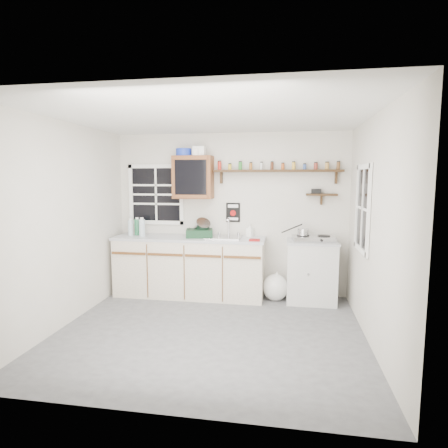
# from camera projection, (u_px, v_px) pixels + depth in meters

# --- Properties ---
(room) EXTENTS (3.64, 3.24, 2.54)m
(room) POSITION_uv_depth(u_px,v_px,m) (209.00, 228.00, 4.29)
(room) COLOR #4E4E50
(room) RESTS_ON ground
(main_cabinet) EXTENTS (2.31, 0.63, 0.92)m
(main_cabinet) POSITION_uv_depth(u_px,v_px,m) (190.00, 266.00, 5.76)
(main_cabinet) COLOR #BCAF9B
(main_cabinet) RESTS_ON floor
(right_cabinet) EXTENTS (0.73, 0.57, 0.91)m
(right_cabinet) POSITION_uv_depth(u_px,v_px,m) (311.00, 271.00, 5.48)
(right_cabinet) COLOR beige
(right_cabinet) RESTS_ON floor
(sink) EXTENTS (0.52, 0.44, 0.29)m
(sink) POSITION_uv_depth(u_px,v_px,m) (224.00, 237.00, 5.62)
(sink) COLOR #B5B5BA
(sink) RESTS_ON main_cabinet
(upper_cabinet) EXTENTS (0.60, 0.32, 0.65)m
(upper_cabinet) POSITION_uv_depth(u_px,v_px,m) (193.00, 177.00, 5.73)
(upper_cabinet) COLOR brown
(upper_cabinet) RESTS_ON wall_back
(upper_cabinet_clutter) EXTENTS (0.45, 0.24, 0.14)m
(upper_cabinet_clutter) POSITION_uv_depth(u_px,v_px,m) (190.00, 152.00, 5.68)
(upper_cabinet_clutter) COLOR #1A33AE
(upper_cabinet_clutter) RESTS_ON upper_cabinet
(spice_shelf) EXTENTS (1.91, 0.18, 0.35)m
(spice_shelf) POSITION_uv_depth(u_px,v_px,m) (277.00, 170.00, 5.57)
(spice_shelf) COLOR black
(spice_shelf) RESTS_ON wall_back
(secondary_shelf) EXTENTS (0.45, 0.16, 0.24)m
(secondary_shelf) POSITION_uv_depth(u_px,v_px,m) (320.00, 194.00, 5.52)
(secondary_shelf) COLOR black
(secondary_shelf) RESTS_ON wall_back
(warning_sign) EXTENTS (0.22, 0.02, 0.30)m
(warning_sign) POSITION_uv_depth(u_px,v_px,m) (233.00, 212.00, 5.83)
(warning_sign) COLOR black
(warning_sign) RESTS_ON wall_back
(window_back) EXTENTS (0.93, 0.03, 0.98)m
(window_back) POSITION_uv_depth(u_px,v_px,m) (156.00, 195.00, 6.00)
(window_back) COLOR black
(window_back) RESTS_ON wall_back
(window_right) EXTENTS (0.03, 0.78, 1.08)m
(window_right) POSITION_uv_depth(u_px,v_px,m) (363.00, 208.00, 4.51)
(window_right) COLOR black
(window_right) RESTS_ON wall_back
(water_bottles) EXTENTS (0.29, 0.19, 0.29)m
(water_bottles) POSITION_uv_depth(u_px,v_px,m) (137.00, 227.00, 5.83)
(water_bottles) COLOR silver
(water_bottles) RESTS_ON main_cabinet
(dish_rack) EXTENTS (0.45, 0.38, 0.30)m
(dish_rack) POSITION_uv_depth(u_px,v_px,m) (200.00, 231.00, 5.69)
(dish_rack) COLOR black
(dish_rack) RESTS_ON main_cabinet
(soap_bottle) EXTENTS (0.12, 0.12, 0.20)m
(soap_bottle) POSITION_uv_depth(u_px,v_px,m) (250.00, 230.00, 5.73)
(soap_bottle) COLOR silver
(soap_bottle) RESTS_ON main_cabinet
(rag) EXTENTS (0.16, 0.14, 0.02)m
(rag) POSITION_uv_depth(u_px,v_px,m) (254.00, 240.00, 5.36)
(rag) COLOR maroon
(rag) RESTS_ON main_cabinet
(hotplate) EXTENTS (0.62, 0.38, 0.08)m
(hotplate) POSITION_uv_depth(u_px,v_px,m) (313.00, 238.00, 5.40)
(hotplate) COLOR #B5B5BA
(hotplate) RESTS_ON right_cabinet
(saucepan) EXTENTS (0.40, 0.23, 0.17)m
(saucepan) POSITION_uv_depth(u_px,v_px,m) (303.00, 232.00, 5.42)
(saucepan) COLOR #B5B5BA
(saucepan) RESTS_ON hotplate
(trash_bag) EXTENTS (0.40, 0.36, 0.46)m
(trash_bag) POSITION_uv_depth(u_px,v_px,m) (275.00, 287.00, 5.58)
(trash_bag) COLOR white
(trash_bag) RESTS_ON floor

